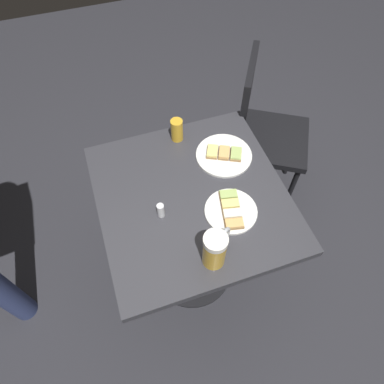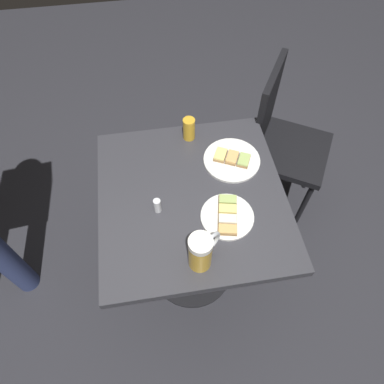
{
  "view_description": "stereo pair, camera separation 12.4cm",
  "coord_description": "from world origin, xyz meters",
  "px_view_note": "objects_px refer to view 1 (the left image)",
  "views": [
    {
      "loc": [
        0.69,
        -0.24,
        1.84
      ],
      "look_at": [
        0.0,
        0.0,
        0.76
      ],
      "focal_mm": 32.3,
      "sensor_mm": 36.0,
      "label": 1
    },
    {
      "loc": [
        0.72,
        -0.12,
        1.84
      ],
      "look_at": [
        0.0,
        0.0,
        0.76
      ],
      "focal_mm": 32.3,
      "sensor_mm": 36.0,
      "label": 2
    }
  ],
  "objects_px": {
    "cafe_chair": "(261,129)",
    "salt_shaker": "(161,210)",
    "plate_far": "(224,155)",
    "plate_near": "(231,210)",
    "beer_glass_small": "(177,130)",
    "beer_mug": "(215,249)"
  },
  "relations": [
    {
      "from": "cafe_chair",
      "to": "salt_shaker",
      "type": "bearing_deg",
      "value": -23.67
    },
    {
      "from": "plate_far",
      "to": "salt_shaker",
      "type": "height_order",
      "value": "salt_shaker"
    },
    {
      "from": "plate_near",
      "to": "plate_far",
      "type": "relative_size",
      "value": 0.85
    },
    {
      "from": "salt_shaker",
      "to": "cafe_chair",
      "type": "bearing_deg",
      "value": 125.16
    },
    {
      "from": "plate_near",
      "to": "salt_shaker",
      "type": "height_order",
      "value": "salt_shaker"
    },
    {
      "from": "beer_glass_small",
      "to": "cafe_chair",
      "type": "relative_size",
      "value": 0.11
    },
    {
      "from": "plate_far",
      "to": "beer_mug",
      "type": "height_order",
      "value": "beer_mug"
    },
    {
      "from": "salt_shaker",
      "to": "cafe_chair",
      "type": "distance_m",
      "value": 0.85
    },
    {
      "from": "beer_glass_small",
      "to": "cafe_chair",
      "type": "distance_m",
      "value": 0.58
    },
    {
      "from": "beer_glass_small",
      "to": "salt_shaker",
      "type": "relative_size",
      "value": 1.59
    },
    {
      "from": "beer_mug",
      "to": "beer_glass_small",
      "type": "bearing_deg",
      "value": 175.23
    },
    {
      "from": "plate_near",
      "to": "plate_far",
      "type": "xyz_separation_m",
      "value": [
        -0.26,
        0.08,
        -0.0
      ]
    },
    {
      "from": "plate_far",
      "to": "beer_glass_small",
      "type": "xyz_separation_m",
      "value": [
        -0.16,
        -0.15,
        0.04
      ]
    },
    {
      "from": "plate_far",
      "to": "beer_glass_small",
      "type": "relative_size",
      "value": 2.29
    },
    {
      "from": "cafe_chair",
      "to": "plate_far",
      "type": "bearing_deg",
      "value": -19.58
    },
    {
      "from": "plate_far",
      "to": "beer_glass_small",
      "type": "height_order",
      "value": "beer_glass_small"
    },
    {
      "from": "plate_near",
      "to": "cafe_chair",
      "type": "height_order",
      "value": "cafe_chair"
    },
    {
      "from": "beer_mug",
      "to": "salt_shaker",
      "type": "xyz_separation_m",
      "value": [
        -0.22,
        -0.12,
        -0.05
      ]
    },
    {
      "from": "salt_shaker",
      "to": "beer_glass_small",
      "type": "bearing_deg",
      "value": 153.78
    },
    {
      "from": "plate_near",
      "to": "plate_far",
      "type": "bearing_deg",
      "value": 163.73
    },
    {
      "from": "plate_far",
      "to": "cafe_chair",
      "type": "bearing_deg",
      "value": 129.26
    },
    {
      "from": "beer_mug",
      "to": "cafe_chair",
      "type": "bearing_deg",
      "value": 141.89
    }
  ]
}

